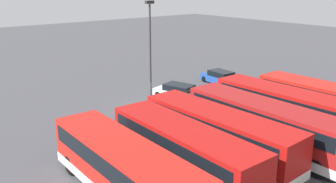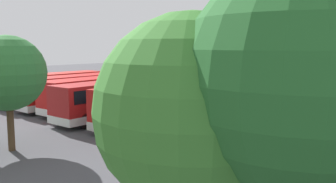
{
  "view_description": "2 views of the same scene",
  "coord_description": "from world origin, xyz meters",
  "px_view_note": "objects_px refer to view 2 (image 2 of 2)",
  "views": [
    {
      "loc": [
        17.46,
        24.21,
        10.48
      ],
      "look_at": [
        -0.77,
        1.46,
        1.8
      ],
      "focal_mm": 39.47,
      "sensor_mm": 36.0,
      "label": 1
    },
    {
      "loc": [
        -22.3,
        29.88,
        5.66
      ],
      "look_at": [
        -1.03,
        4.1,
        1.38
      ],
      "focal_mm": 38.3,
      "sensor_mm": 36.0,
      "label": 2
    }
  ],
  "objects_px": {
    "bus_single_deck_near_end": "(197,107)",
    "car_hatchback_silver": "(219,96)",
    "bus_single_deck_fifth": "(73,90)",
    "lamp_post_tall": "(182,50)",
    "bus_single_deck_third": "(121,97)",
    "box_truck_blue": "(302,128)",
    "bus_single_deck_second": "(161,101)",
    "car_small_green": "(293,101)",
    "bus_single_deck_fourth": "(99,92)",
    "bus_single_deck_sixth": "(52,87)"
  },
  "relations": [
    {
      "from": "bus_single_deck_near_end",
      "to": "bus_single_deck_second",
      "type": "bearing_deg",
      "value": -8.73
    },
    {
      "from": "box_truck_blue",
      "to": "bus_single_deck_second",
      "type": "bearing_deg",
      "value": -13.13
    },
    {
      "from": "box_truck_blue",
      "to": "car_small_green",
      "type": "xyz_separation_m",
      "value": [
        5.87,
        -14.68,
        -1.01
      ]
    },
    {
      "from": "bus_single_deck_third",
      "to": "box_truck_blue",
      "type": "relative_size",
      "value": 1.49
    },
    {
      "from": "bus_single_deck_fifth",
      "to": "box_truck_blue",
      "type": "distance_m",
      "value": 21.89
    },
    {
      "from": "bus_single_deck_second",
      "to": "car_hatchback_silver",
      "type": "xyz_separation_m",
      "value": [
        1.6,
        -10.8,
        -0.92
      ]
    },
    {
      "from": "bus_single_deck_second",
      "to": "car_hatchback_silver",
      "type": "distance_m",
      "value": 10.95
    },
    {
      "from": "bus_single_deck_fifth",
      "to": "bus_single_deck_fourth",
      "type": "bearing_deg",
      "value": -171.86
    },
    {
      "from": "bus_single_deck_fifth",
      "to": "box_truck_blue",
      "type": "bearing_deg",
      "value": 173.84
    },
    {
      "from": "bus_single_deck_near_end",
      "to": "car_hatchback_silver",
      "type": "height_order",
      "value": "bus_single_deck_near_end"
    },
    {
      "from": "bus_single_deck_fifth",
      "to": "bus_single_deck_sixth",
      "type": "bearing_deg",
      "value": -2.78
    },
    {
      "from": "bus_single_deck_fourth",
      "to": "lamp_post_tall",
      "type": "distance_m",
      "value": 10.27
    },
    {
      "from": "bus_single_deck_fourth",
      "to": "bus_single_deck_second",
      "type": "bearing_deg",
      "value": 178.5
    },
    {
      "from": "bus_single_deck_near_end",
      "to": "bus_single_deck_sixth",
      "type": "relative_size",
      "value": 0.95
    },
    {
      "from": "bus_single_deck_fourth",
      "to": "bus_single_deck_fifth",
      "type": "relative_size",
      "value": 1.06
    },
    {
      "from": "box_truck_blue",
      "to": "car_small_green",
      "type": "bearing_deg",
      "value": -68.21
    },
    {
      "from": "bus_single_deck_near_end",
      "to": "car_small_green",
      "type": "height_order",
      "value": "bus_single_deck_near_end"
    },
    {
      "from": "car_small_green",
      "to": "box_truck_blue",
      "type": "bearing_deg",
      "value": 111.79
    },
    {
      "from": "lamp_post_tall",
      "to": "car_small_green",
      "type": "bearing_deg",
      "value": -167.43
    },
    {
      "from": "bus_single_deck_fifth",
      "to": "bus_single_deck_third",
      "type": "bearing_deg",
      "value": 177.65
    },
    {
      "from": "bus_single_deck_second",
      "to": "bus_single_deck_third",
      "type": "bearing_deg",
      "value": 8.37
    },
    {
      "from": "car_hatchback_silver",
      "to": "bus_single_deck_second",
      "type": "bearing_deg",
      "value": 98.41
    },
    {
      "from": "bus_single_deck_second",
      "to": "car_hatchback_silver",
      "type": "height_order",
      "value": "bus_single_deck_second"
    },
    {
      "from": "bus_single_deck_near_end",
      "to": "car_small_green",
      "type": "distance_m",
      "value": 12.77
    },
    {
      "from": "box_truck_blue",
      "to": "car_small_green",
      "type": "height_order",
      "value": "box_truck_blue"
    },
    {
      "from": "bus_single_deck_third",
      "to": "box_truck_blue",
      "type": "distance_m",
      "value": 15.12
    },
    {
      "from": "bus_single_deck_third",
      "to": "lamp_post_tall",
      "type": "distance_m",
      "value": 10.95
    },
    {
      "from": "car_hatchback_silver",
      "to": "car_small_green",
      "type": "height_order",
      "value": "same"
    },
    {
      "from": "bus_single_deck_near_end",
      "to": "bus_single_deck_fourth",
      "type": "relative_size",
      "value": 0.95
    },
    {
      "from": "bus_single_deck_sixth",
      "to": "box_truck_blue",
      "type": "distance_m",
      "value": 25.58
    },
    {
      "from": "bus_single_deck_second",
      "to": "lamp_post_tall",
      "type": "relative_size",
      "value": 1.33
    },
    {
      "from": "bus_single_deck_third",
      "to": "car_hatchback_silver",
      "type": "relative_size",
      "value": 2.49
    },
    {
      "from": "bus_single_deck_third",
      "to": "car_hatchback_silver",
      "type": "xyz_separation_m",
      "value": [
        -2.14,
        -11.35,
        -0.92
      ]
    },
    {
      "from": "bus_single_deck_near_end",
      "to": "bus_single_deck_fifth",
      "type": "height_order",
      "value": "same"
    },
    {
      "from": "bus_single_deck_fourth",
      "to": "lamp_post_tall",
      "type": "xyz_separation_m",
      "value": [
        -1.78,
        -9.44,
        3.62
      ]
    },
    {
      "from": "bus_single_deck_fourth",
      "to": "bus_single_deck_fifth",
      "type": "bearing_deg",
      "value": 8.14
    },
    {
      "from": "bus_single_deck_fourth",
      "to": "box_truck_blue",
      "type": "bearing_deg",
      "value": 171.37
    },
    {
      "from": "box_truck_blue",
      "to": "car_hatchback_silver",
      "type": "xyz_separation_m",
      "value": [
        12.83,
        -13.42,
        -1.01
      ]
    },
    {
      "from": "car_hatchback_silver",
      "to": "bus_single_deck_sixth",
      "type": "bearing_deg",
      "value": 40.78
    },
    {
      "from": "bus_single_deck_fifth",
      "to": "bus_single_deck_sixth",
      "type": "xyz_separation_m",
      "value": [
        3.7,
        -0.18,
        0.0
      ]
    },
    {
      "from": "bus_single_deck_near_end",
      "to": "car_hatchback_silver",
      "type": "distance_m",
      "value": 12.49
    },
    {
      "from": "box_truck_blue",
      "to": "bus_single_deck_fifth",
      "type": "bearing_deg",
      "value": -6.16
    },
    {
      "from": "bus_single_deck_fifth",
      "to": "lamp_post_tall",
      "type": "relative_size",
      "value": 1.14
    },
    {
      "from": "box_truck_blue",
      "to": "car_small_green",
      "type": "distance_m",
      "value": 15.84
    },
    {
      "from": "bus_single_deck_second",
      "to": "car_small_green",
      "type": "height_order",
      "value": "bus_single_deck_second"
    },
    {
      "from": "bus_single_deck_third",
      "to": "car_hatchback_silver",
      "type": "height_order",
      "value": "bus_single_deck_third"
    },
    {
      "from": "car_hatchback_silver",
      "to": "lamp_post_tall",
      "type": "xyz_separation_m",
      "value": [
        3.91,
        1.16,
        4.54
      ]
    },
    {
      "from": "car_hatchback_silver",
      "to": "bus_single_deck_fourth",
      "type": "bearing_deg",
      "value": 61.79
    },
    {
      "from": "bus_single_deck_fourth",
      "to": "lamp_post_tall",
      "type": "bearing_deg",
      "value": -100.68
    },
    {
      "from": "bus_single_deck_third",
      "to": "bus_single_deck_fourth",
      "type": "bearing_deg",
      "value": -11.81
    }
  ]
}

